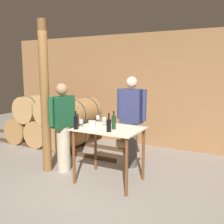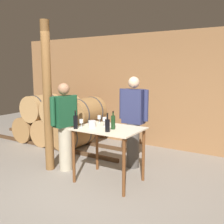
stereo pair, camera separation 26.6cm
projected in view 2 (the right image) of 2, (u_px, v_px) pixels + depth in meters
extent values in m
plane|color=gray|center=(84.00, 193.00, 3.97)|extent=(14.00, 14.00, 0.00)
cube|color=#996B42|center=(158.00, 91.00, 6.16)|extent=(8.40, 0.05, 2.70)
cube|color=#4C331E|center=(43.00, 145.00, 6.34)|extent=(4.25, 0.06, 0.08)
cube|color=#4C331E|center=(62.00, 139.00, 6.92)|extent=(4.25, 0.06, 0.08)
cylinder|color=#9E7242|center=(34.00, 127.00, 6.94)|extent=(0.65, 0.86, 0.65)
cylinder|color=#38383D|center=(26.00, 129.00, 6.72)|extent=(0.67, 0.03, 0.67)
cylinder|color=#38383D|center=(41.00, 126.00, 7.15)|extent=(0.67, 0.03, 0.67)
cylinder|color=#AD7F4C|center=(52.00, 131.00, 6.58)|extent=(0.65, 0.86, 0.65)
cylinder|color=#38383D|center=(45.00, 133.00, 6.36)|extent=(0.67, 0.03, 0.67)
cylinder|color=#38383D|center=(60.00, 129.00, 6.80)|extent=(0.67, 0.03, 0.67)
cylinder|color=#9E7242|center=(74.00, 134.00, 6.22)|extent=(0.65, 0.86, 0.65)
cylinder|color=#38383D|center=(66.00, 137.00, 6.01)|extent=(0.67, 0.03, 0.67)
cylinder|color=#38383D|center=(80.00, 132.00, 6.44)|extent=(0.67, 0.03, 0.67)
cylinder|color=tan|center=(42.00, 108.00, 6.67)|extent=(0.65, 0.86, 0.65)
cylinder|color=#38383D|center=(34.00, 109.00, 6.45)|extent=(0.67, 0.03, 0.67)
cylinder|color=#38383D|center=(49.00, 106.00, 6.88)|extent=(0.67, 0.03, 0.67)
cylinder|color=tan|center=(62.00, 110.00, 6.31)|extent=(0.65, 0.86, 0.65)
cylinder|color=#38383D|center=(54.00, 111.00, 6.09)|extent=(0.67, 0.03, 0.67)
cylinder|color=#38383D|center=(69.00, 109.00, 6.53)|extent=(0.67, 0.03, 0.67)
cylinder|color=#9E7242|center=(85.00, 112.00, 5.96)|extent=(0.65, 0.86, 0.65)
cylinder|color=#38383D|center=(77.00, 114.00, 5.74)|extent=(0.67, 0.03, 0.67)
cylinder|color=#38383D|center=(91.00, 111.00, 6.17)|extent=(0.67, 0.03, 0.67)
cube|color=beige|center=(109.00, 129.00, 4.25)|extent=(1.06, 0.79, 0.02)
cylinder|color=brown|center=(74.00, 156.00, 4.28)|extent=(0.05, 0.05, 0.89)
cylinder|color=brown|center=(124.00, 168.00, 3.80)|extent=(0.05, 0.05, 0.89)
cylinder|color=brown|center=(97.00, 146.00, 4.84)|extent=(0.05, 0.05, 0.89)
cylinder|color=brown|center=(143.00, 155.00, 4.36)|extent=(0.05, 0.05, 0.89)
cylinder|color=brown|center=(47.00, 98.00, 4.71)|extent=(0.16, 0.16, 2.70)
cylinder|color=black|center=(76.00, 122.00, 4.19)|extent=(0.07, 0.07, 0.21)
cylinder|color=black|center=(75.00, 113.00, 4.16)|extent=(0.02, 0.02, 0.08)
cylinder|color=black|center=(75.00, 111.00, 4.16)|extent=(0.03, 0.03, 0.02)
cylinder|color=#193819|center=(113.00, 122.00, 4.15)|extent=(0.07, 0.07, 0.22)
cylinder|color=#193819|center=(113.00, 113.00, 4.13)|extent=(0.02, 0.02, 0.07)
cylinder|color=black|center=(113.00, 112.00, 4.13)|extent=(0.03, 0.03, 0.02)
cylinder|color=black|center=(107.00, 126.00, 3.98)|extent=(0.07, 0.07, 0.19)
cylinder|color=black|center=(107.00, 116.00, 3.96)|extent=(0.02, 0.02, 0.10)
cylinder|color=black|center=(107.00, 114.00, 3.95)|extent=(0.03, 0.03, 0.02)
cylinder|color=silver|center=(81.00, 127.00, 4.33)|extent=(0.06, 0.06, 0.00)
cylinder|color=silver|center=(81.00, 125.00, 4.33)|extent=(0.01, 0.01, 0.06)
cylinder|color=silver|center=(81.00, 121.00, 4.32)|extent=(0.07, 0.07, 0.06)
cylinder|color=silver|center=(99.00, 123.00, 4.67)|extent=(0.06, 0.06, 0.00)
cylinder|color=silver|center=(99.00, 121.00, 4.67)|extent=(0.01, 0.01, 0.06)
cylinder|color=silver|center=(99.00, 117.00, 4.66)|extent=(0.06, 0.06, 0.07)
cylinder|color=silver|center=(105.00, 126.00, 4.38)|extent=(0.06, 0.06, 0.00)
cylinder|color=silver|center=(105.00, 123.00, 4.37)|extent=(0.01, 0.01, 0.09)
cylinder|color=silver|center=(105.00, 119.00, 4.36)|extent=(0.06, 0.06, 0.07)
cylinder|color=silver|center=(92.00, 124.00, 4.32)|extent=(0.12, 0.12, 0.11)
cylinder|color=#4C4742|center=(133.00, 145.00, 4.98)|extent=(0.24, 0.24, 0.86)
cube|color=navy|center=(134.00, 106.00, 4.85)|extent=(0.40, 0.22, 0.64)
sphere|color=beige|center=(134.00, 82.00, 4.78)|extent=(0.21, 0.21, 0.21)
cylinder|color=navy|center=(146.00, 106.00, 4.72)|extent=(0.09, 0.09, 0.57)
cylinder|color=navy|center=(122.00, 104.00, 4.98)|extent=(0.09, 0.09, 0.57)
cylinder|color=#B7AD93|center=(65.00, 148.00, 4.83)|extent=(0.24, 0.24, 0.83)
cube|color=#194C2D|center=(64.00, 111.00, 4.72)|extent=(0.29, 0.43, 0.55)
sphere|color=#9E7051|center=(64.00, 89.00, 4.66)|extent=(0.21, 0.21, 0.21)
cylinder|color=#194C2D|center=(53.00, 111.00, 4.53)|extent=(0.09, 0.09, 0.50)
cylinder|color=#194C2D|center=(75.00, 108.00, 4.90)|extent=(0.09, 0.09, 0.50)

